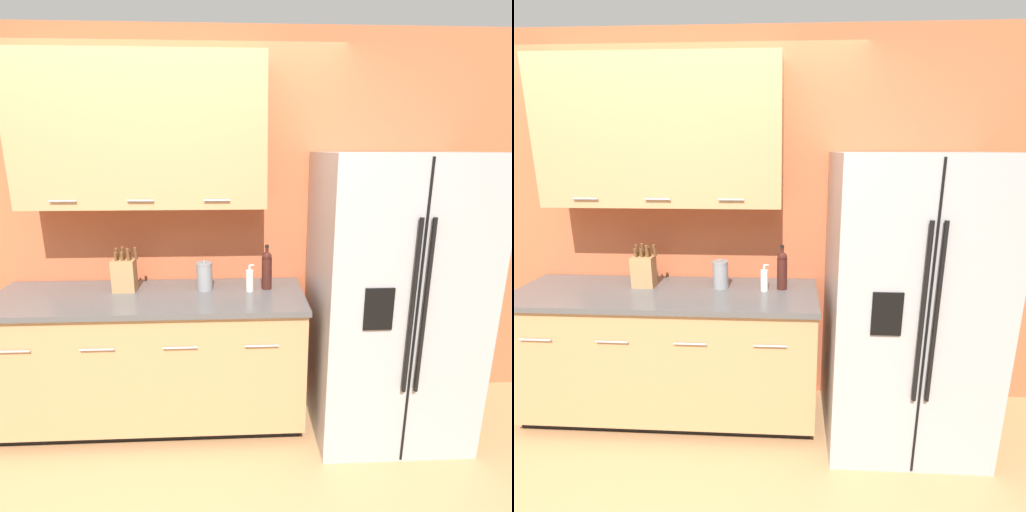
% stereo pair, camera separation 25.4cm
% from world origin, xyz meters
% --- Properties ---
extents(wall_back, '(10.00, 0.39, 2.60)m').
position_xyz_m(wall_back, '(-0.01, 1.19, 1.46)').
color(wall_back, '#BC5B38').
rests_on(wall_back, ground_plane).
extents(counter_unit, '(2.02, 0.64, 0.93)m').
position_xyz_m(counter_unit, '(-0.05, 0.90, 0.47)').
color(counter_unit, black).
rests_on(counter_unit, ground_plane).
extents(refrigerator, '(0.95, 0.82, 1.82)m').
position_xyz_m(refrigerator, '(1.50, 0.81, 0.91)').
color(refrigerator, '#9E9EA0').
rests_on(refrigerator, ground_plane).
extents(knife_block, '(0.16, 0.10, 0.30)m').
position_xyz_m(knife_block, '(-0.22, 0.97, 1.04)').
color(knife_block, '#A87A4C').
rests_on(knife_block, counter_unit).
extents(wine_bottle, '(0.07, 0.07, 0.30)m').
position_xyz_m(wine_bottle, '(0.72, 0.98, 1.07)').
color(wine_bottle, '#3D1914').
rests_on(wine_bottle, counter_unit).
extents(soap_dispenser, '(0.05, 0.05, 0.18)m').
position_xyz_m(soap_dispenser, '(0.61, 0.93, 1.00)').
color(soap_dispenser, silver).
rests_on(soap_dispenser, counter_unit).
extents(steel_canister, '(0.11, 0.11, 0.20)m').
position_xyz_m(steel_canister, '(0.31, 0.98, 1.02)').
color(steel_canister, gray).
rests_on(steel_canister, counter_unit).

